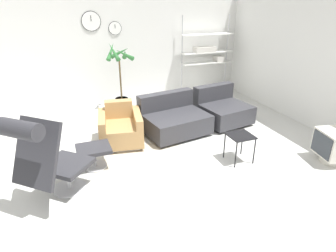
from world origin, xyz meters
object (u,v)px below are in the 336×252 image
Objects in this scene: shelf_unit at (208,51)px; lounge_chair at (44,153)px; armchair_red at (121,129)px; couch_second at (222,110)px; potted_plant at (120,81)px; ottoman at (94,152)px; couch_low at (174,120)px; side_table at (240,138)px; crt_television at (335,146)px.

lounge_chair is at bearing -139.50° from shelf_unit.
armchair_red is 0.88× the size of couch_second.
armchair_red is at bearing 91.20° from lounge_chair.
lounge_chair is 1.35× the size of armchair_red.
shelf_unit is at bearing -134.10° from armchair_red.
armchair_red is 1.75m from potted_plant.
couch_low is at bearing 24.58° from ottoman.
armchair_red is 3.50m from shelf_unit.
couch_second reaches higher than side_table.
potted_plant reaches higher than lounge_chair.
potted_plant is (-0.63, 1.60, 0.42)m from couch_low.
crt_television reaches higher than side_table.
couch_second is 2.21m from crt_television.
couch_low is at bearing 112.75° from side_table.
potted_plant is at bearing -77.51° from couch_low.
couch_low is at bearing -2.43° from couch_second.
shelf_unit is at bearing 38.96° from ottoman.
ottoman is at bearing 15.52° from couch_low.
ottoman is 4.33m from shelf_unit.
shelf_unit reaches higher than lounge_chair.
lounge_chair is at bearing 94.34° from crt_television.
couch_second is 0.53× the size of shelf_unit.
couch_low reaches higher than ottoman.
armchair_red is 3.50m from crt_television.
crt_television reaches higher than ottoman.
couch_low is 0.84× the size of potted_plant.
couch_low is 1.47m from side_table.
side_table is (1.60, -1.29, 0.12)m from armchair_red.
lounge_chair reaches higher than ottoman.
ottoman is at bearing -112.49° from potted_plant.
couch_low is 2.18× the size of crt_television.
couch_low is 1.21× the size of couch_second.
armchair_red is 2.17m from couch_second.
potted_plant reaches higher than armchair_red.
crt_television is at bearing -86.63° from shelf_unit.
shelf_unit is at bearing 14.55° from crt_television.
side_table is at bearing -16.08° from ottoman.
couch_low is (1.03, 0.06, -0.01)m from armchair_red.
crt_television is 0.38× the size of potted_plant.
armchair_red reaches higher than ottoman.
potted_plant is at bearing 47.28° from crt_television.
shelf_unit reaches higher than armchair_red.
ottoman is at bearing 90.00° from lounge_chair.
shelf_unit is (2.34, 0.34, 0.45)m from potted_plant.
side_table is at bearing -109.10° from shelf_unit.
crt_television is at bearing 102.47° from couch_second.
lounge_chair is 3.72m from couch_second.
potted_plant is (1.60, 3.02, -0.05)m from lounge_chair.
armchair_red is at bearing 69.08° from crt_television.
couch_low is 1.13m from couch_second.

